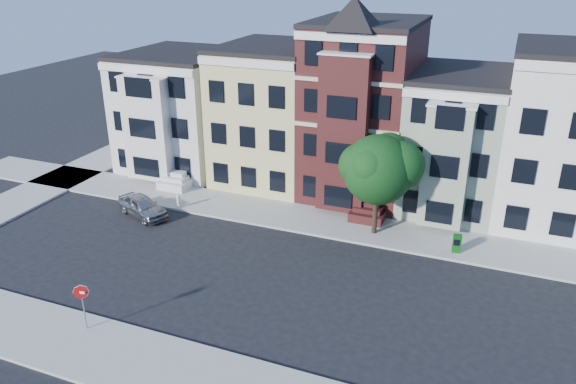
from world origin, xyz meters
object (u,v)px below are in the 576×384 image
at_px(newspaper_box, 457,243).
at_px(street_tree, 378,174).
at_px(stop_sign, 83,304).
at_px(fire_hydrant, 179,202).
at_px(parked_car, 142,206).

bearing_deg(newspaper_box, street_tree, 164.80).
distance_m(street_tree, newspaper_box, 6.14).
bearing_deg(stop_sign, fire_hydrant, 90.22).
distance_m(parked_car, stop_sign, 12.61).
height_order(parked_car, stop_sign, stop_sign).
relative_size(parked_car, newspaper_box, 3.88).
bearing_deg(newspaper_box, fire_hydrant, 173.84).
bearing_deg(fire_hydrant, newspaper_box, 2.25).
bearing_deg(newspaper_box, stop_sign, -145.69).
xyz_separation_m(fire_hydrant, stop_sign, (3.30, -13.29, 0.96)).
distance_m(street_tree, stop_sign, 17.97).
distance_m(fire_hydrant, stop_sign, 13.73).
bearing_deg(newspaper_box, parked_car, 178.60).
height_order(parked_car, fire_hydrant, parked_car).
bearing_deg(parked_car, stop_sign, -133.95).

